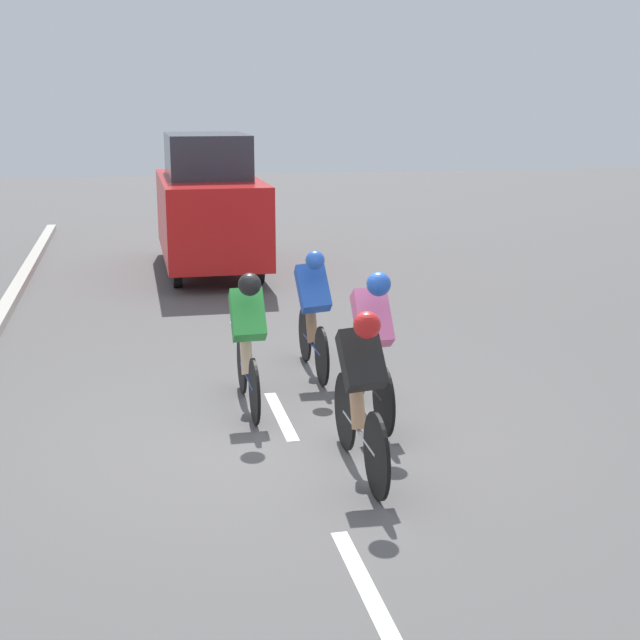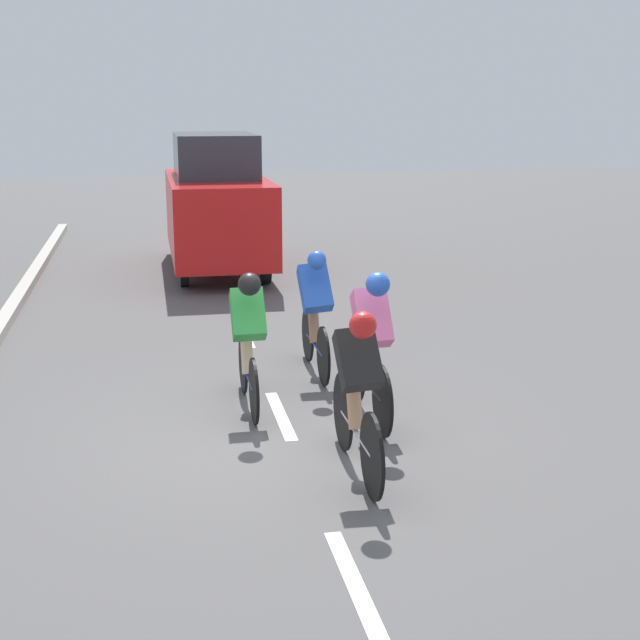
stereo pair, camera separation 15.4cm
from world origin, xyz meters
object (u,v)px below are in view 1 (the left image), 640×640
Objects in this scene: cyclist_pink at (371,341)px; support_car at (209,205)px; cyclist_blue at (313,309)px; cyclist_green at (248,337)px; cyclist_black at (361,389)px.

support_car is at bearing -84.43° from cyclist_pink.
cyclist_pink reaches higher than cyclist_blue.
cyclist_pink is at bearing 95.57° from support_car.
support_car is at bearing -92.38° from cyclist_green.
cyclist_green is 0.37× the size of support_car.
cyclist_pink is (-1.12, 0.53, 0.03)m from cyclist_green.
cyclist_blue is 0.37× the size of support_car.
cyclist_blue is at bearing -93.72° from cyclist_black.
support_car is (0.55, -6.61, 0.44)m from cyclist_blue.
cyclist_green is at bearing 50.02° from cyclist_blue.
cyclist_black is (0.43, 1.26, -0.04)m from cyclist_pink.
cyclist_pink reaches higher than cyclist_black.
cyclist_black is at bearing 111.02° from cyclist_green.
cyclist_green is 1.00× the size of cyclist_blue.
cyclist_green is at bearing 87.62° from support_car.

